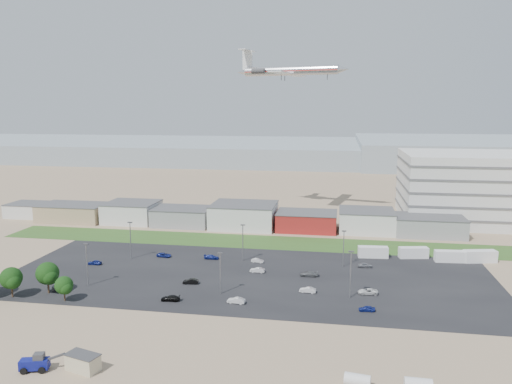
% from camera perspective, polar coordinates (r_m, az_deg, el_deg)
% --- Properties ---
extents(ground, '(700.00, 700.00, 0.00)m').
position_cam_1_polar(ground, '(108.25, -5.52, -12.78)').
color(ground, '#8A7158').
rests_on(ground, ground).
extents(parking_lot, '(120.00, 50.00, 0.01)m').
position_cam_1_polar(parking_lot, '(125.45, -0.87, -9.55)').
color(parking_lot, black).
rests_on(parking_lot, ground).
extents(grass_strip, '(160.00, 16.00, 0.02)m').
position_cam_1_polar(grass_strip, '(156.40, -0.54, -5.67)').
color(grass_strip, '#34551F').
rests_on(grass_strip, ground).
extents(hills_backdrop, '(700.00, 200.00, 9.00)m').
position_cam_1_polar(hills_backdrop, '(413.39, 11.47, 4.27)').
color(hills_backdrop, gray).
rests_on(hills_backdrop, ground).
extents(building_row, '(170.00, 20.00, 8.00)m').
position_cam_1_polar(building_row, '(177.07, -4.88, -2.57)').
color(building_row, silver).
rests_on(building_row, ground).
extents(portable_shed, '(6.04, 4.23, 2.75)m').
position_cam_1_polar(portable_shed, '(87.71, -19.17, -17.90)').
color(portable_shed, '#C3B893').
rests_on(portable_shed, ground).
extents(telehandler, '(7.41, 4.10, 2.93)m').
position_cam_1_polar(telehandler, '(90.23, -24.01, -17.34)').
color(telehandler, navy).
rests_on(telehandler, ground).
extents(storage_tank_nw, '(4.07, 2.48, 2.29)m').
position_cam_1_polar(storage_tank_nw, '(80.61, 11.51, -20.32)').
color(storage_tank_nw, silver).
rests_on(storage_tank_nw, ground).
extents(box_trailer_a, '(8.33, 3.17, 3.06)m').
position_cam_1_polar(box_trailer_a, '(143.62, 13.22, -6.69)').
color(box_trailer_a, silver).
rests_on(box_trailer_a, ground).
extents(box_trailer_b, '(8.27, 3.95, 2.98)m').
position_cam_1_polar(box_trailer_b, '(146.18, 17.55, -6.62)').
color(box_trailer_b, silver).
rests_on(box_trailer_b, ground).
extents(box_trailer_c, '(8.25, 3.11, 3.03)m').
position_cam_1_polar(box_trailer_c, '(145.79, 21.30, -6.86)').
color(box_trailer_c, silver).
rests_on(box_trailer_c, ground).
extents(box_trailer_d, '(8.98, 4.42, 3.23)m').
position_cam_1_polar(box_trailer_d, '(148.56, 24.23, -6.71)').
color(box_trailer_d, silver).
rests_on(box_trailer_d, ground).
extents(tree_mid, '(5.09, 5.09, 7.64)m').
position_cam_1_polar(tree_mid, '(123.25, -26.18, -9.05)').
color(tree_mid, black).
rests_on(tree_mid, ground).
extents(tree_right, '(5.41, 5.41, 8.11)m').
position_cam_1_polar(tree_right, '(122.33, -22.72, -8.82)').
color(tree_right, black).
rests_on(tree_right, ground).
extents(tree_near, '(4.16, 4.16, 6.24)m').
position_cam_1_polar(tree_near, '(116.54, -21.09, -10.11)').
color(tree_near, black).
rests_on(tree_near, ground).
extents(lightpole_front_l, '(1.20, 0.50, 10.16)m').
position_cam_1_polar(lightpole_front_l, '(123.80, -18.75, -7.87)').
color(lightpole_front_l, slate).
rests_on(lightpole_front_l, ground).
extents(lightpole_front_m, '(1.12, 0.47, 9.50)m').
position_cam_1_polar(lightpole_front_m, '(112.78, -4.09, -9.25)').
color(lightpole_front_m, slate).
rests_on(lightpole_front_m, ground).
extents(lightpole_front_r, '(1.24, 0.52, 10.57)m').
position_cam_1_polar(lightpole_front_r, '(112.00, 10.76, -9.25)').
color(lightpole_front_r, slate).
rests_on(lightpole_front_r, ground).
extents(lightpole_back_l, '(1.22, 0.51, 10.36)m').
position_cam_1_polar(lightpole_back_l, '(142.01, -14.14, -5.38)').
color(lightpole_back_l, slate).
rests_on(lightpole_back_l, ground).
extents(lightpole_back_m, '(1.19, 0.50, 10.11)m').
position_cam_1_polar(lightpole_back_m, '(135.88, -1.51, -5.82)').
color(lightpole_back_m, slate).
rests_on(lightpole_back_m, ground).
extents(lightpole_back_r, '(1.14, 0.48, 9.71)m').
position_cam_1_polar(lightpole_back_r, '(132.94, 9.97, -6.40)').
color(lightpole_back_r, slate).
rests_on(lightpole_back_r, ground).
extents(airliner, '(49.62, 38.98, 13.04)m').
position_cam_1_polar(airliner, '(191.93, 3.99, 13.67)').
color(airliner, silver).
extents(parked_car_0, '(4.52, 2.32, 1.22)m').
position_cam_1_polar(parked_car_0, '(116.37, 12.65, -11.03)').
color(parked_car_0, silver).
rests_on(parked_car_0, ground).
extents(parked_car_1, '(3.85, 1.68, 1.23)m').
position_cam_1_polar(parked_car_1, '(115.11, 5.93, -11.07)').
color(parked_car_1, silver).
rests_on(parked_car_1, ground).
extents(parked_car_2, '(3.45, 1.63, 1.14)m').
position_cam_1_polar(parked_car_2, '(107.20, 12.55, -12.88)').
color(parked_car_2, navy).
rests_on(parked_car_2, ground).
extents(parked_car_3, '(4.23, 1.96, 1.20)m').
position_cam_1_polar(parked_car_3, '(111.49, -9.75, -11.87)').
color(parked_car_3, black).
rests_on(parked_car_3, ground).
extents(parked_car_4, '(3.85, 1.74, 1.22)m').
position_cam_1_polar(parked_car_4, '(120.85, -7.47, -10.09)').
color(parked_car_4, black).
rests_on(parked_car_4, ground).
extents(parked_car_5, '(3.61, 1.52, 1.22)m').
position_cam_1_polar(parked_car_5, '(140.52, -17.95, -7.66)').
color(parked_car_5, navy).
rests_on(parked_car_5, ground).
extents(parked_car_6, '(4.12, 1.72, 1.19)m').
position_cam_1_polar(parked_car_6, '(139.07, -5.11, -7.41)').
color(parked_car_6, navy).
rests_on(parked_car_6, ground).
extents(parked_car_7, '(3.78, 1.39, 1.24)m').
position_cam_1_polar(parked_car_7, '(127.69, 0.15, -8.91)').
color(parked_car_7, silver).
rests_on(parked_car_7, ground).
extents(parked_car_8, '(3.85, 1.81, 1.27)m').
position_cam_1_polar(parked_car_8, '(134.57, 12.35, -8.16)').
color(parked_car_8, '#A5A5AA').
rests_on(parked_car_8, ground).
extents(parked_car_9, '(4.31, 2.40, 1.14)m').
position_cam_1_polar(parked_car_9, '(142.78, -10.46, -7.09)').
color(parked_car_9, navy).
rests_on(parked_car_9, ground).
extents(parked_car_10, '(4.09, 1.89, 1.16)m').
position_cam_1_polar(parked_car_10, '(123.62, -21.38, -10.25)').
color(parked_car_10, '#595B5E').
rests_on(parked_car_10, ground).
extents(parked_car_11, '(3.46, 1.54, 1.10)m').
position_cam_1_polar(parked_car_11, '(135.55, 0.17, -7.84)').
color(parked_car_11, silver).
rests_on(parked_car_11, ground).
extents(parked_car_12, '(4.40, 1.84, 1.27)m').
position_cam_1_polar(parked_car_12, '(125.62, 6.06, -9.28)').
color(parked_car_12, '#595B5E').
rests_on(parked_car_12, ground).
extents(parked_car_13, '(3.96, 1.66, 1.27)m').
position_cam_1_polar(parked_car_13, '(108.76, -2.28, -12.27)').
color(parked_car_13, silver).
rests_on(parked_car_13, ground).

